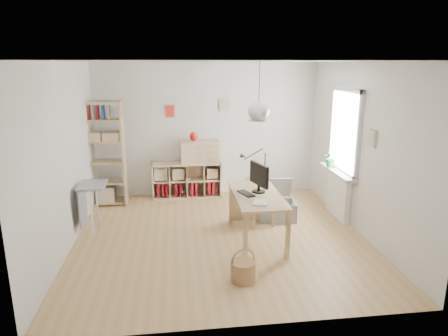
{
  "coord_description": "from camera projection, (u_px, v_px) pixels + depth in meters",
  "views": [
    {
      "loc": [
        -0.66,
        -5.82,
        2.68
      ],
      "look_at": [
        0.1,
        0.3,
        1.05
      ],
      "focal_mm": 32.0,
      "sensor_mm": 36.0,
      "label": 1
    }
  ],
  "objects": [
    {
      "name": "paper_tray",
      "position": [
        260.0,
        203.0,
        5.64
      ],
      "size": [
        0.28,
        0.31,
        0.03
      ],
      "primitive_type": "cube",
      "rotation": [
        0.0,
        0.0,
        -0.35
      ],
      "color": "silver",
      "rests_on": "desk"
    },
    {
      "name": "ground",
      "position": [
        220.0,
        237.0,
        6.35
      ],
      "size": [
        4.5,
        4.5,
        0.0
      ],
      "primitive_type": "plane",
      "color": "tan",
      "rests_on": "ground"
    },
    {
      "name": "potted_plant",
      "position": [
        331.0,
        158.0,
        7.18
      ],
      "size": [
        0.32,
        0.29,
        0.32
      ],
      "primitive_type": "imported",
      "rotation": [
        0.0,
        0.0,
        0.16
      ],
      "color": "#296F2A",
      "rests_on": "windowsill"
    },
    {
      "name": "room_shell",
      "position": [
        259.0,
        111.0,
        5.76
      ],
      "size": [
        4.5,
        4.5,
        4.5
      ],
      "color": "white",
      "rests_on": "ground"
    },
    {
      "name": "task_lamp",
      "position": [
        252.0,
        162.0,
        6.58
      ],
      "size": [
        0.48,
        0.18,
        0.51
      ],
      "color": "black",
      "rests_on": "desk"
    },
    {
      "name": "chair",
      "position": [
        259.0,
        198.0,
        6.77
      ],
      "size": [
        0.47,
        0.47,
        0.82
      ],
      "rotation": [
        0.0,
        0.0,
        0.19
      ],
      "color": "#959597",
      "rests_on": "ground"
    },
    {
      "name": "window_unit",
      "position": [
        345.0,
        131.0,
        6.8
      ],
      "size": [
        0.07,
        1.16,
        1.46
      ],
      "color": "white",
      "rests_on": "ground"
    },
    {
      "name": "yarn_ball",
      "position": [
        259.0,
        179.0,
        6.59
      ],
      "size": [
        0.16,
        0.16,
        0.16
      ],
      "primitive_type": "sphere",
      "color": "#4B0A0D",
      "rests_on": "desk"
    },
    {
      "name": "storage_chest",
      "position": [
        277.0,
        206.0,
        7.06
      ],
      "size": [
        0.71,
        0.78,
        0.67
      ],
      "rotation": [
        0.0,
        0.0,
        -0.1
      ],
      "color": "#B0B1AC",
      "rests_on": "ground"
    },
    {
      "name": "windowsill",
      "position": [
        338.0,
        172.0,
        6.97
      ],
      "size": [
        0.22,
        1.2,
        0.06
      ],
      "primitive_type": "cube",
      "color": "silver",
      "rests_on": "radiator"
    },
    {
      "name": "red_vase",
      "position": [
        193.0,
        137.0,
        7.95
      ],
      "size": [
        0.16,
        0.16,
        0.19
      ],
      "primitive_type": "ellipsoid",
      "color": "#AB130E",
      "rests_on": "drawer_chest"
    },
    {
      "name": "cube_shelf",
      "position": [
        186.0,
        182.0,
        8.21
      ],
      "size": [
        1.4,
        0.38,
        0.72
      ],
      "color": "beige",
      "rests_on": "ground"
    },
    {
      "name": "radiator",
      "position": [
        338.0,
        195.0,
        7.08
      ],
      "size": [
        0.1,
        0.8,
        0.8
      ],
      "primitive_type": "cube",
      "color": "white",
      "rests_on": "ground"
    },
    {
      "name": "tall_bookshelf",
      "position": [
        102.0,
        150.0,
        7.55
      ],
      "size": [
        0.8,
        0.38,
        2.0
      ],
      "color": "tan",
      "rests_on": "ground"
    },
    {
      "name": "desk",
      "position": [
        257.0,
        199.0,
        6.1
      ],
      "size": [
        0.7,
        1.5,
        0.75
      ],
      "color": "tan",
      "rests_on": "ground"
    },
    {
      "name": "keyboard",
      "position": [
        246.0,
        193.0,
        6.06
      ],
      "size": [
        0.24,
        0.38,
        0.02
      ],
      "primitive_type": "cube",
      "rotation": [
        0.0,
        0.0,
        0.34
      ],
      "color": "black",
      "rests_on": "desk"
    },
    {
      "name": "drawer_chest",
      "position": [
        200.0,
        152.0,
        8.04
      ],
      "size": [
        0.8,
        0.41,
        0.44
      ],
      "primitive_type": "cube",
      "rotation": [
        0.0,
        0.0,
        0.08
      ],
      "color": "beige",
      "rests_on": "cube_shelf"
    },
    {
      "name": "side_table",
      "position": [
        89.0,
        195.0,
        6.27
      ],
      "size": [
        0.4,
        0.55,
        0.85
      ],
      "color": "#959597",
      "rests_on": "ground"
    },
    {
      "name": "monitor",
      "position": [
        259.0,
        176.0,
        6.09
      ],
      "size": [
        0.21,
        0.51,
        0.45
      ],
      "rotation": [
        0.0,
        0.0,
        0.29
      ],
      "color": "black",
      "rests_on": "desk"
    },
    {
      "name": "wicker_basket",
      "position": [
        243.0,
        270.0,
        5.04
      ],
      "size": [
        0.32,
        0.32,
        0.44
      ],
      "rotation": [
        0.0,
        0.0,
        0.23
      ],
      "color": "#9A7145",
      "rests_on": "ground"
    }
  ]
}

